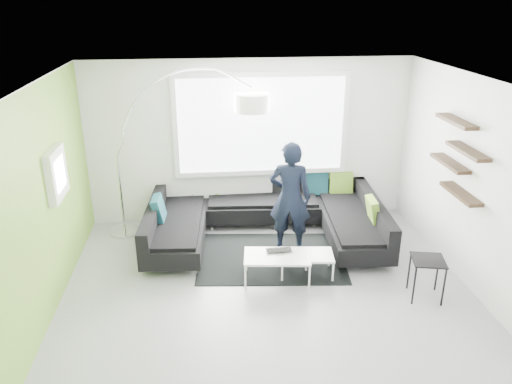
# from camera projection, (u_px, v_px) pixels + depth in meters

# --- Properties ---
(ground) EXTENTS (5.50, 5.50, 0.00)m
(ground) POSITION_uv_depth(u_px,v_px,m) (268.00, 293.00, 6.74)
(ground) COLOR gray
(ground) RESTS_ON ground
(room_shell) EXTENTS (5.54, 5.04, 2.82)m
(room_shell) POSITION_uv_depth(u_px,v_px,m) (270.00, 161.00, 6.26)
(room_shell) COLOR silver
(room_shell) RESTS_ON ground
(sectional_sofa) EXTENTS (3.86, 2.54, 0.80)m
(sectional_sofa) POSITION_uv_depth(u_px,v_px,m) (265.00, 220.00, 8.06)
(sectional_sofa) COLOR black
(sectional_sofa) RESTS_ON ground
(rug) EXTENTS (2.34, 1.80, 0.01)m
(rug) POSITION_uv_depth(u_px,v_px,m) (271.00, 257.00, 7.63)
(rug) COLOR black
(rug) RESTS_ON ground
(coffee_table) EXTENTS (1.25, 0.82, 0.39)m
(coffee_table) POSITION_uv_depth(u_px,v_px,m) (292.00, 265.00, 7.05)
(coffee_table) COLOR white
(coffee_table) RESTS_ON ground
(arc_lamp) EXTENTS (2.53, 0.80, 2.70)m
(arc_lamp) POSITION_uv_depth(u_px,v_px,m) (117.00, 157.00, 7.91)
(arc_lamp) COLOR silver
(arc_lamp) RESTS_ON ground
(side_table) EXTENTS (0.49, 0.49, 0.57)m
(side_table) POSITION_uv_depth(u_px,v_px,m) (426.00, 278.00, 6.55)
(side_table) COLOR black
(side_table) RESTS_ON ground
(person) EXTENTS (0.85, 0.74, 1.76)m
(person) POSITION_uv_depth(u_px,v_px,m) (290.00, 197.00, 7.59)
(person) COLOR black
(person) RESTS_ON ground
(laptop) EXTENTS (0.36, 0.24, 0.03)m
(laptop) POSITION_uv_depth(u_px,v_px,m) (279.00, 252.00, 6.97)
(laptop) COLOR black
(laptop) RESTS_ON coffee_table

